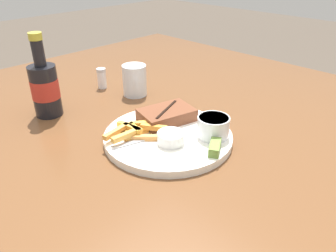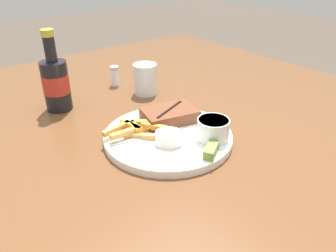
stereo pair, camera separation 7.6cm
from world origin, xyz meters
name	(u,v)px [view 1 (the left image)]	position (x,y,z in m)	size (l,w,h in m)	color
dining_table	(168,160)	(0.00, 0.00, 0.72)	(1.50, 1.62, 0.77)	brown
dinner_plate	(168,137)	(0.00, 0.00, 0.78)	(0.30, 0.30, 0.02)	white
steak_portion	(167,115)	(0.05, 0.05, 0.81)	(0.15, 0.12, 0.03)	brown
fries_pile	(133,130)	(-0.06, 0.05, 0.80)	(0.13, 0.13, 0.02)	#E99E48
coleslaw_cup	(213,125)	(0.06, -0.08, 0.82)	(0.07, 0.07, 0.05)	white
dipping_sauce_cup	(171,137)	(-0.03, -0.03, 0.81)	(0.06, 0.06, 0.03)	silver
pickle_spear	(215,147)	(0.02, -0.13, 0.80)	(0.06, 0.05, 0.02)	olive
fork_utensil	(137,141)	(-0.08, 0.02, 0.79)	(0.13, 0.05, 0.00)	#B7B7BC
beer_bottle	(45,87)	(-0.13, 0.33, 0.85)	(0.07, 0.07, 0.22)	black
drinking_glass	(135,80)	(0.13, 0.27, 0.82)	(0.07, 0.07, 0.09)	silver
salt_shaker	(102,78)	(0.09, 0.38, 0.81)	(0.03, 0.03, 0.07)	white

